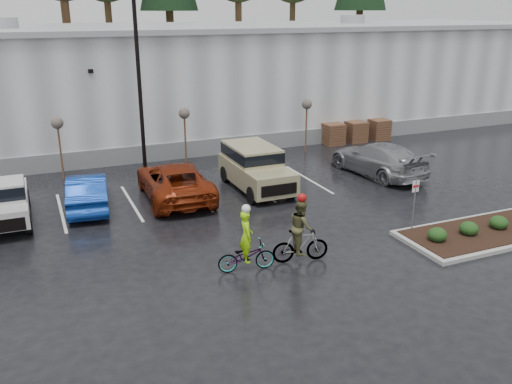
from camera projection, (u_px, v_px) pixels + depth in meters
name	position (u px, v px, depth m)	size (l,w,h in m)	color
ground	(328.00, 252.00, 19.40)	(120.00, 120.00, 0.00)	black
warehouse	(169.00, 79.00, 37.37)	(60.50, 15.50, 7.20)	#A7A9AC
wooded_ridge	(115.00, 60.00, 57.60)	(80.00, 25.00, 6.00)	#1D3817
lamppost	(138.00, 64.00, 26.52)	(0.50, 1.00, 9.22)	black
sapling_west	(58.00, 126.00, 26.86)	(0.60, 0.60, 3.20)	#482B1D
sapling_mid	(184.00, 117.00, 29.28)	(0.60, 0.60, 3.20)	#482B1D
sapling_east	(307.00, 107.00, 32.07)	(0.60, 0.60, 3.20)	#482B1D
pallet_stack_a	(333.00, 134.00, 34.53)	(1.20, 1.20, 1.35)	#482B1D
pallet_stack_b	(356.00, 132.00, 35.16)	(1.20, 1.20, 1.35)	#482B1D
pallet_stack_c	(379.00, 129.00, 35.83)	(1.20, 1.20, 1.35)	#482B1D
curb_island	(497.00, 231.00, 21.11)	(8.00, 3.00, 0.15)	gray
mulch_bed	(498.00, 228.00, 21.08)	(7.60, 2.60, 0.04)	black
shrub_a	(437.00, 235.00, 19.89)	(0.70, 0.70, 0.52)	#123312
shrub_b	(469.00, 228.00, 20.45)	(0.70, 0.70, 0.52)	#123312
shrub_c	(499.00, 223.00, 21.00)	(0.70, 0.70, 0.52)	#123312
fire_lane_sign	(414.00, 200.00, 20.54)	(0.30, 0.05, 2.20)	gray
pickup_white	(1.00, 199.00, 21.92)	(2.10, 5.20, 1.96)	#B9B8B5
car_blue	(87.00, 191.00, 23.47)	(1.64, 4.70, 1.55)	navy
car_red	(175.00, 181.00, 24.68)	(2.75, 5.96, 1.66)	maroon
suv_tan	(256.00, 169.00, 25.82)	(2.20, 5.10, 2.06)	tan
car_far_silver	(378.00, 159.00, 28.20)	(2.39, 5.88, 1.71)	#929499
cyclist_hivis	(246.00, 250.00, 17.87)	(2.00, 0.94, 2.34)	#3F3F44
cyclist_olive	(301.00, 237.00, 18.45)	(1.98, 0.99, 2.48)	#3F3F44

